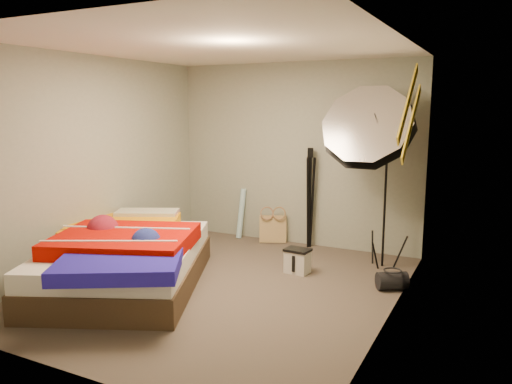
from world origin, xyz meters
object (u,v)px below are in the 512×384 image
Objects in this scene: camera_case at (297,262)px; photo_umbrella at (369,130)px; wrapping_roll at (241,213)px; camera_tripod at (310,191)px; duffel_bag at (392,281)px; tote_bag at (273,229)px; bed at (126,257)px.

camera_case is 0.12× the size of photo_umbrella.
wrapping_roll is at bearing 164.68° from photo_umbrella.
wrapping_roll is 0.32× the size of photo_umbrella.
photo_umbrella is 1.35m from camera_tripod.
camera_tripod reaches higher than duffel_bag.
tote_bag is at bearing 117.79° from duffel_bag.
camera_case is 0.10× the size of bed.
bed is 3.07m from photo_umbrella.
wrapping_roll is at bearing 178.69° from camera_tripod.
camera_case is 1.29m from camera_tripod.
photo_umbrella is (1.45, -0.52, 1.45)m from tote_bag.
tote_bag is 1.36m from camera_case.
duffel_bag is 1.90m from camera_tripod.
bed is at bearing -93.70° from wrapping_roll.
wrapping_roll is 2.33m from bed.
tote_bag is 0.15× the size of bed.
duffel_bag is at bearing 2.82° from camera_case.
bed is (-0.67, -2.31, 0.13)m from tote_bag.
photo_umbrella is (0.64, 0.56, 1.50)m from camera_case.
wrapping_roll is at bearing 123.18° from duffel_bag.
camera_tripod is at bearing 62.06° from bed.
camera_tripod is (-0.90, 0.52, -0.85)m from photo_umbrella.
camera_tripod is (1.07, -0.02, 0.42)m from wrapping_roll.
camera_case is at bearing 39.46° from bed.
wrapping_roll is at bearing 153.95° from tote_bag.
wrapping_roll reaches higher than tote_bag.
wrapping_roll is 2.41m from photo_umbrella.
camera_case is at bearing 145.78° from duffel_bag.
bed is (-1.49, -1.22, 0.19)m from camera_case.
bed is at bearing -139.93° from photo_umbrella.
tote_bag is 0.81m from camera_tripod.
duffel_bag is 0.14× the size of photo_umbrella.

